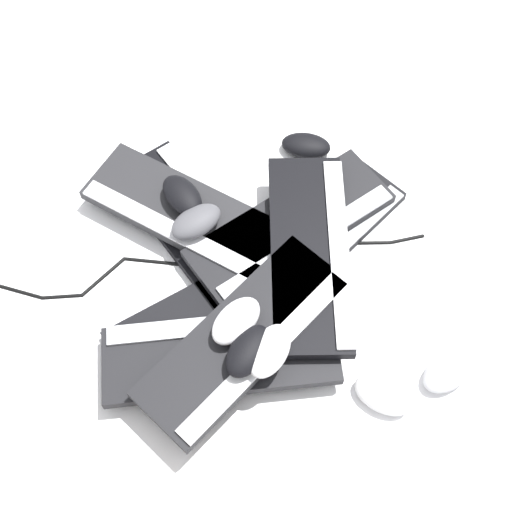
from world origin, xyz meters
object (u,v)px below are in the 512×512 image
at_px(mouse_0, 248,351).
at_px(mouse_3, 382,395).
at_px(keyboard_3, 291,227).
at_px(keyboard_5, 221,354).
at_px(mouse_6, 306,146).
at_px(mouse_2, 236,321).
at_px(mouse_7, 196,222).
at_px(keyboard_7, 245,338).
at_px(mouse_4, 269,351).
at_px(keyboard_0, 197,227).
at_px(keyboard_2, 313,239).
at_px(keyboard_4, 312,253).
at_px(mouse_5, 448,372).
at_px(keyboard_1, 219,313).
at_px(keyboard_6, 186,214).
at_px(mouse_1, 182,195).

height_order(mouse_0, mouse_3, mouse_0).
distance_m(keyboard_3, keyboard_5, 0.31).
xyz_separation_m(keyboard_5, mouse_6, (0.30, -0.44, -0.02)).
height_order(mouse_2, mouse_7, mouse_2).
height_order(keyboard_7, mouse_6, keyboard_7).
xyz_separation_m(mouse_2, mouse_4, (-0.08, -0.01, 0.00)).
bearing_deg(mouse_4, mouse_7, -126.03).
bearing_deg(keyboard_0, mouse_7, 155.34).
distance_m(keyboard_2, mouse_7, 0.25).
bearing_deg(keyboard_5, mouse_6, -55.52).
bearing_deg(mouse_7, keyboard_3, -32.13).
height_order(keyboard_4, mouse_7, mouse_7).
bearing_deg(mouse_5, keyboard_1, 128.73).
relative_size(keyboard_0, mouse_3, 4.00).
relative_size(keyboard_1, keyboard_7, 0.98).
bearing_deg(keyboard_2, keyboard_1, 95.03).
bearing_deg(keyboard_6, keyboard_7, 167.18).
bearing_deg(keyboard_4, mouse_6, -36.54).
height_order(keyboard_6, keyboard_7, keyboard_7).
height_order(mouse_0, mouse_6, mouse_0).
xyz_separation_m(keyboard_0, keyboard_5, (-0.27, 0.13, 0.03)).
bearing_deg(keyboard_7, mouse_4, -166.70).
distance_m(mouse_0, mouse_7, 0.31).
xyz_separation_m(mouse_4, mouse_5, (-0.20, -0.27, -0.09)).
distance_m(keyboard_5, mouse_5, 0.43).
distance_m(keyboard_6, mouse_0, 0.36).
height_order(keyboard_7, mouse_3, keyboard_7).
bearing_deg(mouse_2, keyboard_5, -177.42).
bearing_deg(mouse_4, keyboard_7, -103.28).
xyz_separation_m(keyboard_3, keyboard_4, (-0.09, 0.02, 0.03)).
xyz_separation_m(mouse_6, mouse_7, (-0.05, 0.33, 0.06)).
bearing_deg(mouse_2, keyboard_7, -102.23).
bearing_deg(keyboard_7, keyboard_5, 77.71).
distance_m(mouse_2, mouse_3, 0.31).
bearing_deg(mouse_0, mouse_5, -59.54).
height_order(keyboard_2, keyboard_4, keyboard_4).
distance_m(keyboard_3, keyboard_7, 0.28).
height_order(keyboard_2, mouse_1, mouse_1).
height_order(keyboard_1, mouse_2, mouse_2).
distance_m(keyboard_7, mouse_6, 0.51).
bearing_deg(mouse_2, mouse_7, 60.28).
height_order(keyboard_6, mouse_5, keyboard_6).
distance_m(keyboard_0, keyboard_4, 0.26).
relative_size(keyboard_1, keyboard_6, 0.97).
bearing_deg(mouse_6, keyboard_6, 46.98).
distance_m(keyboard_0, mouse_1, 0.08).
relative_size(keyboard_5, mouse_3, 4.15).
bearing_deg(mouse_2, mouse_6, 22.53).
bearing_deg(mouse_6, keyboard_1, 75.14).
distance_m(keyboard_2, mouse_1, 0.29).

